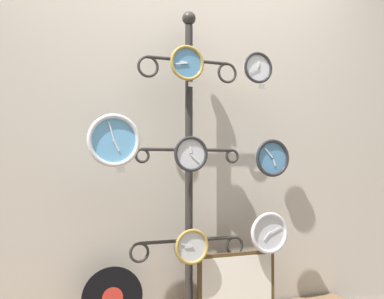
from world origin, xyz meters
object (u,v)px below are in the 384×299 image
Objects in this scene: display_stand at (189,213)px; clock_middle_left at (114,140)px; clock_top_right at (258,68)px; clock_top_center at (187,63)px; vinyl_record at (113,298)px; clock_bottom_right at (269,233)px; picture_frame at (237,284)px; clock_middle_right at (272,158)px; clock_bottom_center at (192,247)px; clock_middle_center at (191,154)px.

display_stand is 6.56× the size of clock_middle_left.
clock_top_center is at bearing 179.49° from clock_top_right.
clock_bottom_right is at bearing -5.45° from vinyl_record.
clock_top_center is 0.72× the size of clock_middle_left.
clock_top_center is at bearing -175.18° from picture_frame.
display_stand is 0.62m from clock_middle_left.
clock_middle_right is (0.09, -0.01, -0.54)m from clock_top_right.
clock_middle_left is 0.57× the size of picture_frame.
clock_middle_left is at bearing -174.82° from picture_frame.
clock_top_center reaches higher than clock_middle_left.
vinyl_record is 0.67× the size of picture_frame.
clock_middle_left reaches higher than vinyl_record.
clock_middle_left is at bearing -100.13° from vinyl_record.
vinyl_record is (-0.44, -0.00, -0.44)m from display_stand.
picture_frame is (0.29, -0.04, -0.42)m from display_stand.
display_stand is 0.50m from clock_bottom_right.
vinyl_record is (0.02, 0.11, -0.84)m from clock_middle_left.
clock_top_right reaches higher than clock_middle_right.
clock_top_right is 0.55m from clock_middle_right.
picture_frame is at bearing 168.90° from clock_middle_right.
vinyl_record is 0.73m from picture_frame.
clock_top_center is 1.03m from clock_bottom_center.
clock_bottom_center is at bearing -101.05° from display_stand.
clock_middle_left reaches higher than clock_middle_right.
clock_middle_center is (0.44, 0.02, -0.07)m from clock_middle_left.
clock_bottom_center is 0.50m from clock_bottom_right.
clock_top_right is at bearing 2.08° from clock_bottom_center.
clock_middle_center is at bearing -11.73° from vinyl_record.
clock_bottom_right is (0.50, -0.00, -0.47)m from clock_middle_center.
clock_middle_right is (0.50, -0.09, 0.32)m from display_stand.
clock_middle_center is 0.52m from clock_bottom_center.
clock_middle_left is 0.84× the size of vinyl_record.
clock_bottom_right is (-0.03, -0.00, -0.45)m from clock_middle_right.
clock_middle_left is 0.97m from clock_middle_right.
clock_bottom_right is at bearing -13.66° from picture_frame.
display_stand is at bearing 171.33° from picture_frame.
picture_frame is at bearing 166.34° from clock_bottom_right.
clock_top_center is 1.32m from picture_frame.
vinyl_record is at bearing 168.27° from clock_middle_center.
clock_middle_right is 0.45m from clock_bottom_right.
clock_top_right is at bearing -0.51° from clock_top_center.
clock_bottom_right is at bearing 0.08° from clock_bottom_center.
clock_middle_center is at bearing -178.16° from clock_top_right.
picture_frame is (0.31, 0.05, -0.76)m from clock_middle_center.
display_stand reaches higher than clock_top_center.
clock_top_center reaches higher than clock_middle_right.
vinyl_record is at bearing 170.31° from clock_top_center.
display_stand reaches higher than vinyl_record.
clock_bottom_center is 0.51m from vinyl_record.
clock_middle_center is at bearing 164.27° from clock_bottom_center.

